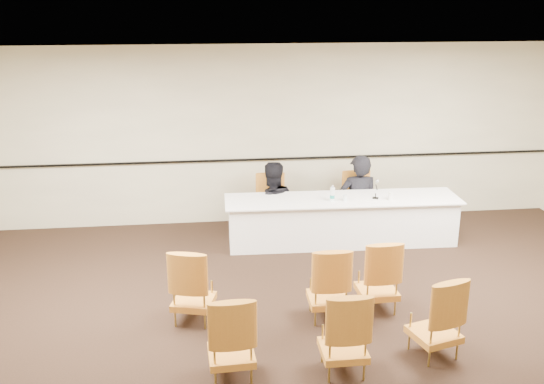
{
  "coord_description": "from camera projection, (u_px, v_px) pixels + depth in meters",
  "views": [
    {
      "loc": [
        -1.15,
        -5.88,
        3.71
      ],
      "look_at": [
        -0.14,
        2.6,
        0.95
      ],
      "focal_mm": 40.0,
      "sensor_mm": 36.0,
      "label": 1
    }
  ],
  "objects": [
    {
      "name": "aud_chair_back_left",
      "position": [
        231.0,
        335.0,
        6.07
      ],
      "size": [
        0.52,
        0.52,
        0.95
      ],
      "primitive_type": null,
      "rotation": [
        0.0,
        0.0,
        0.05
      ],
      "color": "#B26720",
      "rests_on": "ground"
    },
    {
      "name": "coffee_cup",
      "position": [
        391.0,
        196.0,
        9.3
      ],
      "size": [
        0.11,
        0.11,
        0.13
      ],
      "primitive_type": "cylinder",
      "rotation": [
        0.0,
        0.0,
        -0.32
      ],
      "color": "white",
      "rests_on": "panel_table"
    },
    {
      "name": "water_bottle",
      "position": [
        332.0,
        193.0,
        9.24
      ],
      "size": [
        0.09,
        0.09,
        0.25
      ],
      "primitive_type": null,
      "rotation": [
        0.0,
        0.0,
        -0.27
      ],
      "color": "teal",
      "rests_on": "panel_table"
    },
    {
      "name": "panelist_second_chair",
      "position": [
        271.0,
        204.0,
        9.9
      ],
      "size": [
        0.51,
        0.51,
        0.95
      ],
      "primitive_type": null,
      "rotation": [
        0.0,
        0.0,
        -0.03
      ],
      "color": "#B26720",
      "rests_on": "ground"
    },
    {
      "name": "aud_chair_front_left",
      "position": [
        193.0,
        284.0,
        7.15
      ],
      "size": [
        0.62,
        0.62,
        0.95
      ],
      "primitive_type": null,
      "rotation": [
        0.0,
        0.0,
        -0.27
      ],
      "color": "#B26720",
      "rests_on": "ground"
    },
    {
      "name": "panel_table",
      "position": [
        342.0,
        220.0,
        9.51
      ],
      "size": [
        3.67,
        0.94,
        0.73
      ],
      "primitive_type": null,
      "rotation": [
        0.0,
        0.0,
        -0.03
      ],
      "color": "white",
      "rests_on": "ground"
    },
    {
      "name": "panelist_main",
      "position": [
        358.0,
        208.0,
        10.06
      ],
      "size": [
        0.67,
        0.44,
        1.82
      ],
      "primitive_type": "imported",
      "rotation": [
        0.0,
        0.0,
        3.13
      ],
      "color": "black",
      "rests_on": "ground"
    },
    {
      "name": "panelist_main_chair",
      "position": [
        358.0,
        202.0,
        10.03
      ],
      "size": [
        0.51,
        0.51,
        0.95
      ],
      "primitive_type": null,
      "rotation": [
        0.0,
        0.0,
        -0.03
      ],
      "color": "#B26720",
      "rests_on": "ground"
    },
    {
      "name": "aud_chair_back_mid",
      "position": [
        344.0,
        331.0,
        6.16
      ],
      "size": [
        0.5,
        0.5,
        0.95
      ],
      "primitive_type": null,
      "rotation": [
        0.0,
        0.0,
        -0.0
      ],
      "color": "#B26720",
      "rests_on": "ground"
    },
    {
      "name": "aud_chair_front_right",
      "position": [
        378.0,
        274.0,
        7.41
      ],
      "size": [
        0.52,
        0.52,
        0.95
      ],
      "primitive_type": null,
      "rotation": [
        0.0,
        0.0,
        0.04
      ],
      "color": "#B26720",
      "rests_on": "ground"
    },
    {
      "name": "microphone",
      "position": [
        376.0,
        190.0,
        9.34
      ],
      "size": [
        0.17,
        0.22,
        0.27
      ],
      "primitive_type": null,
      "rotation": [
        0.0,
        0.0,
        -0.4
      ],
      "color": "black",
      "rests_on": "panel_table"
    },
    {
      "name": "aud_chair_back_right",
      "position": [
        435.0,
        315.0,
        6.45
      ],
      "size": [
        0.62,
        0.62,
        0.95
      ],
      "primitive_type": null,
      "rotation": [
        0.0,
        0.0,
        0.28
      ],
      "color": "#B26720",
      "rests_on": "ground"
    },
    {
      "name": "aud_chair_front_mid",
      "position": [
        328.0,
        282.0,
        7.21
      ],
      "size": [
        0.51,
        0.51,
        0.95
      ],
      "primitive_type": null,
      "rotation": [
        0.0,
        0.0,
        -0.02
      ],
      "color": "#B26720",
      "rests_on": "ground"
    },
    {
      "name": "panelist_second",
      "position": [
        271.0,
        211.0,
        9.94
      ],
      "size": [
        0.91,
        0.77,
        1.67
      ],
      "primitive_type": "imported",
      "rotation": [
        0.0,
        0.0,
        3.32
      ],
      "color": "black",
      "rests_on": "ground"
    },
    {
      "name": "wall_back",
      "position": [
        271.0,
        135.0,
        10.15
      ],
      "size": [
        10.0,
        0.04,
        3.0
      ],
      "primitive_type": "cube",
      "color": "beige",
      "rests_on": "ground"
    },
    {
      "name": "floor",
      "position": [
        312.0,
        342.0,
        6.83
      ],
      "size": [
        10.0,
        10.0,
        0.0
      ],
      "primitive_type": "plane",
      "color": "black",
      "rests_on": "ground"
    },
    {
      "name": "wall_rail",
      "position": [
        271.0,
        159.0,
        10.23
      ],
      "size": [
        9.8,
        0.04,
        0.03
      ],
      "primitive_type": "cube",
      "color": "black",
      "rests_on": "wall_back"
    },
    {
      "name": "ceiling",
      "position": [
        318.0,
        73.0,
        5.91
      ],
      "size": [
        10.0,
        10.0,
        0.0
      ],
      "primitive_type": "plane",
      "rotation": [
        3.14,
        0.0,
        0.0
      ],
      "color": "silver",
      "rests_on": "ground"
    },
    {
      "name": "drinking_glass",
      "position": [
        345.0,
        198.0,
        9.27
      ],
      "size": [
        0.08,
        0.08,
        0.1
      ],
      "primitive_type": "cylinder",
      "rotation": [
        0.0,
        0.0,
        -0.41
      ],
      "color": "white",
      "rests_on": "panel_table"
    },
    {
      "name": "papers",
      "position": [
        370.0,
        199.0,
        9.34
      ],
      "size": [
        0.33,
        0.26,
        0.0
      ],
      "primitive_type": "cube",
      "rotation": [
        0.0,
        0.0,
        -0.14
      ],
      "color": "white",
      "rests_on": "panel_table"
    }
  ]
}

